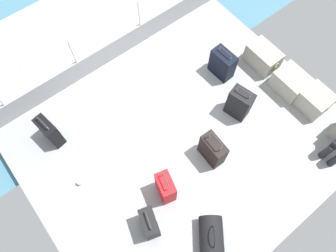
{
  "coord_description": "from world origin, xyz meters",
  "views": [
    {
      "loc": [
        1.44,
        -1.48,
        4.98
      ],
      "look_at": [
        -0.27,
        -0.14,
        0.25
      ],
      "focal_mm": 33.48,
      "sensor_mm": 36.0,
      "label": 1
    }
  ],
  "objects_px": {
    "cargo_crate_2": "(315,101)",
    "suitcase_1": "(222,64)",
    "suitcase_0": "(50,131)",
    "duffel_bag": "(211,238)",
    "paper_cup": "(80,183)",
    "suitcase_4": "(150,223)",
    "suitcase_5": "(212,150)",
    "suitcase_3": "(239,104)",
    "cargo_crate_1": "(290,82)",
    "suitcase_2": "(166,188)",
    "cargo_crate_0": "(263,57)"
  },
  "relations": [
    {
      "from": "suitcase_2",
      "to": "duffel_bag",
      "type": "xyz_separation_m",
      "value": [
        0.97,
        0.09,
        -0.12
      ]
    },
    {
      "from": "cargo_crate_1",
      "to": "suitcase_1",
      "type": "xyz_separation_m",
      "value": [
        -1.02,
        -0.73,
        0.08
      ]
    },
    {
      "from": "suitcase_2",
      "to": "suitcase_3",
      "type": "relative_size",
      "value": 1.02
    },
    {
      "from": "cargo_crate_1",
      "to": "duffel_bag",
      "type": "bearing_deg",
      "value": -68.88
    },
    {
      "from": "cargo_crate_2",
      "to": "suitcase_0",
      "type": "xyz_separation_m",
      "value": [
        -2.3,
        -3.93,
        0.08
      ]
    },
    {
      "from": "suitcase_5",
      "to": "paper_cup",
      "type": "relative_size",
      "value": 7.76
    },
    {
      "from": "suitcase_0",
      "to": "duffel_bag",
      "type": "distance_m",
      "value": 3.06
    },
    {
      "from": "suitcase_4",
      "to": "duffel_bag",
      "type": "distance_m",
      "value": 0.92
    },
    {
      "from": "suitcase_0",
      "to": "suitcase_1",
      "type": "bearing_deg",
      "value": 76.42
    },
    {
      "from": "suitcase_3",
      "to": "duffel_bag",
      "type": "height_order",
      "value": "suitcase_3"
    },
    {
      "from": "suitcase_1",
      "to": "suitcase_0",
      "type": "bearing_deg",
      "value": -103.58
    },
    {
      "from": "cargo_crate_2",
      "to": "suitcase_0",
      "type": "relative_size",
      "value": 0.78
    },
    {
      "from": "suitcase_3",
      "to": "suitcase_4",
      "type": "distance_m",
      "value": 2.45
    },
    {
      "from": "paper_cup",
      "to": "suitcase_4",
      "type": "bearing_deg",
      "value": 21.98
    },
    {
      "from": "suitcase_5",
      "to": "duffel_bag",
      "type": "distance_m",
      "value": 1.33
    },
    {
      "from": "suitcase_1",
      "to": "suitcase_3",
      "type": "distance_m",
      "value": 0.87
    },
    {
      "from": "cargo_crate_1",
      "to": "suitcase_0",
      "type": "bearing_deg",
      "value": -114.67
    },
    {
      "from": "cargo_crate_0",
      "to": "suitcase_0",
      "type": "height_order",
      "value": "suitcase_0"
    },
    {
      "from": "suitcase_0",
      "to": "duffel_bag",
      "type": "bearing_deg",
      "value": 19.19
    },
    {
      "from": "duffel_bag",
      "to": "suitcase_3",
      "type": "bearing_deg",
      "value": 126.69
    },
    {
      "from": "cargo_crate_2",
      "to": "suitcase_1",
      "type": "distance_m",
      "value": 1.74
    },
    {
      "from": "suitcase_0",
      "to": "suitcase_4",
      "type": "distance_m",
      "value": 2.22
    },
    {
      "from": "cargo_crate_2",
      "to": "suitcase_4",
      "type": "distance_m",
      "value": 3.51
    },
    {
      "from": "suitcase_3",
      "to": "suitcase_4",
      "type": "bearing_deg",
      "value": -75.25
    },
    {
      "from": "suitcase_0",
      "to": "suitcase_1",
      "type": "distance_m",
      "value": 3.23
    },
    {
      "from": "suitcase_0",
      "to": "suitcase_1",
      "type": "height_order",
      "value": "suitcase_0"
    },
    {
      "from": "cargo_crate_2",
      "to": "suitcase_5",
      "type": "bearing_deg",
      "value": -101.18
    },
    {
      "from": "cargo_crate_1",
      "to": "paper_cup",
      "type": "bearing_deg",
      "value": -101.8
    },
    {
      "from": "duffel_bag",
      "to": "cargo_crate_2",
      "type": "bearing_deg",
      "value": 101.29
    },
    {
      "from": "cargo_crate_0",
      "to": "suitcase_4",
      "type": "bearing_deg",
      "value": -72.41
    },
    {
      "from": "cargo_crate_0",
      "to": "suitcase_5",
      "type": "xyz_separation_m",
      "value": [
        0.82,
        -1.99,
        0.07
      ]
    },
    {
      "from": "suitcase_1",
      "to": "suitcase_5",
      "type": "bearing_deg",
      "value": -47.73
    },
    {
      "from": "cargo_crate_2",
      "to": "suitcase_0",
      "type": "bearing_deg",
      "value": -120.4
    },
    {
      "from": "cargo_crate_2",
      "to": "suitcase_1",
      "type": "bearing_deg",
      "value": -153.03
    },
    {
      "from": "cargo_crate_0",
      "to": "suitcase_2",
      "type": "distance_m",
      "value": 3.08
    },
    {
      "from": "suitcase_2",
      "to": "suitcase_5",
      "type": "height_order",
      "value": "suitcase_5"
    },
    {
      "from": "cargo_crate_1",
      "to": "cargo_crate_0",
      "type": "bearing_deg",
      "value": 179.71
    },
    {
      "from": "cargo_crate_0",
      "to": "suitcase_1",
      "type": "height_order",
      "value": "suitcase_1"
    },
    {
      "from": "suitcase_2",
      "to": "suitcase_3",
      "type": "distance_m",
      "value": 1.91
    },
    {
      "from": "cargo_crate_0",
      "to": "suitcase_3",
      "type": "xyz_separation_m",
      "value": [
        0.47,
        -1.09,
        0.11
      ]
    },
    {
      "from": "suitcase_2",
      "to": "suitcase_3",
      "type": "xyz_separation_m",
      "value": [
        -0.36,
        1.87,
        0.01
      ]
    },
    {
      "from": "suitcase_1",
      "to": "duffel_bag",
      "type": "distance_m",
      "value": 3.02
    },
    {
      "from": "suitcase_3",
      "to": "cargo_crate_1",
      "type": "bearing_deg",
      "value": 78.43
    },
    {
      "from": "suitcase_4",
      "to": "suitcase_3",
      "type": "bearing_deg",
      "value": 104.75
    },
    {
      "from": "suitcase_4",
      "to": "suitcase_0",
      "type": "bearing_deg",
      "value": -169.17
    },
    {
      "from": "cargo_crate_0",
      "to": "cargo_crate_1",
      "type": "xyz_separation_m",
      "value": [
        0.69,
        -0.0,
        -0.01
      ]
    },
    {
      "from": "suitcase_2",
      "to": "duffel_bag",
      "type": "bearing_deg",
      "value": 5.07
    },
    {
      "from": "suitcase_0",
      "to": "suitcase_2",
      "type": "bearing_deg",
      "value": 25.6
    },
    {
      "from": "suitcase_4",
      "to": "duffel_bag",
      "type": "relative_size",
      "value": 0.89
    },
    {
      "from": "suitcase_3",
      "to": "duffel_bag",
      "type": "relative_size",
      "value": 1.08
    }
  ]
}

